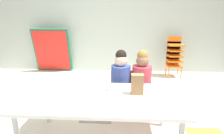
# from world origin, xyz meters

# --- Properties ---
(ground_plane) EXTENTS (6.08, 4.49, 0.02)m
(ground_plane) POSITION_xyz_m (-0.01, -0.00, -0.01)
(ground_plane) COLOR silver
(back_wall) EXTENTS (6.08, 0.10, 2.76)m
(back_wall) POSITION_xyz_m (0.00, 2.25, 1.38)
(back_wall) COLOR #B2C1B7
(back_wall) RESTS_ON ground_plane
(craft_table) EXTENTS (1.63, 0.80, 0.54)m
(craft_table) POSITION_xyz_m (0.13, -0.55, 0.50)
(craft_table) COLOR white
(craft_table) RESTS_ON ground_plane
(seated_child_near_camera) EXTENTS (0.32, 0.31, 0.92)m
(seated_child_near_camera) POSITION_xyz_m (0.33, 0.08, 0.55)
(seated_child_near_camera) COLOR red
(seated_child_near_camera) RESTS_ON ground_plane
(seated_child_middle_seat) EXTENTS (0.32, 0.31, 0.92)m
(seated_child_middle_seat) POSITION_xyz_m (0.62, 0.08, 0.55)
(seated_child_middle_seat) COLOR red
(seated_child_middle_seat) RESTS_ON ground_plane
(kid_chair_orange_stack) EXTENTS (0.32, 0.30, 0.92)m
(kid_chair_orange_stack) POSITION_xyz_m (1.54, 1.85, 0.52)
(kid_chair_orange_stack) COLOR orange
(kid_chair_orange_stack) RESTS_ON ground_plane
(folded_activity_table) EXTENTS (0.90, 0.29, 1.09)m
(folded_activity_table) POSITION_xyz_m (-1.39, 2.05, 0.54)
(folded_activity_table) COLOR #19724C
(folded_activity_table) RESTS_ON ground_plane
(paper_bag_brown) EXTENTS (0.13, 0.09, 0.22)m
(paper_bag_brown) POSITION_xyz_m (0.51, -0.46, 0.65)
(paper_bag_brown) COLOR #9E754C
(paper_bag_brown) RESTS_ON craft_table
(paper_plate_near_edge) EXTENTS (0.18, 0.18, 0.01)m
(paper_plate_near_edge) POSITION_xyz_m (0.22, -0.38, 0.55)
(paper_plate_near_edge) COLOR white
(paper_plate_near_edge) RESTS_ON craft_table
(paper_plate_center_table) EXTENTS (0.18, 0.18, 0.01)m
(paper_plate_center_table) POSITION_xyz_m (-0.24, -0.46, 0.55)
(paper_plate_center_table) COLOR white
(paper_plate_center_table) RESTS_ON craft_table
(donut_powdered_on_plate) EXTENTS (0.12, 0.12, 0.03)m
(donut_powdered_on_plate) POSITION_xyz_m (0.22, -0.38, 0.57)
(donut_powdered_on_plate) COLOR white
(donut_powdered_on_plate) RESTS_ON craft_table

